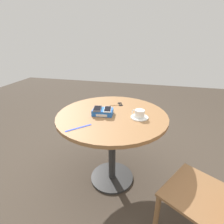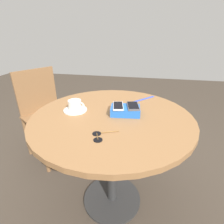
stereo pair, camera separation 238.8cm
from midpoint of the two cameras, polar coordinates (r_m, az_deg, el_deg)
ground_plane at (r=1.32m, az=5.80°, el=-74.69°), size 8.00×8.00×0.00m
round_table at (r=0.72m, az=22.48°, el=-82.67°), size 0.98×0.98×0.74m
phone_box at (r=0.59m, az=74.57°, el=-78.06°), size 0.19×0.13×0.05m
phone_gray at (r=0.57m, az=83.19°, el=-73.30°), size 0.09×0.14×0.01m
phone_white at (r=0.55m, az=71.55°, el=-82.02°), size 0.08×0.14×0.01m
saucer at (r=0.61m, az=-66.48°, el=-68.85°), size 0.15×0.15×0.01m
coffee_cup at (r=0.58m, az=-70.32°, el=-68.43°), size 0.11×0.08×0.06m
lanyard_strap at (r=0.62m, az=45.08°, el=-51.29°), size 0.16×0.16×0.00m
sunglasses at (r=0.73m, az=-170.89°, el=-74.94°), size 0.13×0.12×0.01m
chair_near_window at (r=1.12m, az=-41.26°, el=-31.99°), size 0.59×0.59×0.88m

